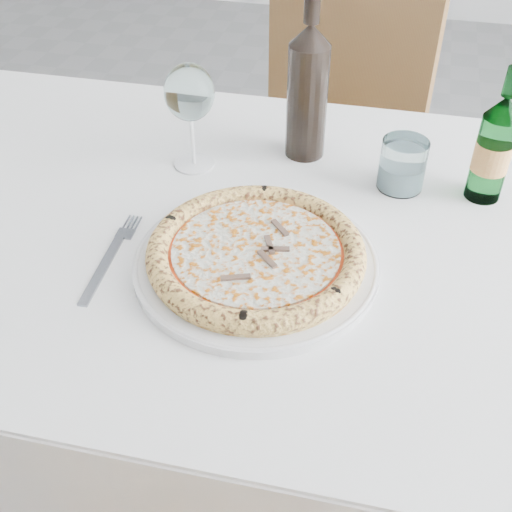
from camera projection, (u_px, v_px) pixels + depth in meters
The scene contains 10 objects.
floor at pixel (220, 415), 1.64m from camera, with size 5.00×6.00×0.02m, color slate.
dining_table at pixel (270, 268), 1.05m from camera, with size 1.48×0.89×0.76m.
chair_far at pixel (326, 125), 1.70m from camera, with size 0.57×0.57×0.93m.
plate at pixel (256, 262), 0.92m from camera, with size 0.35×0.35×0.02m.
pizza at pixel (256, 253), 0.90m from camera, with size 0.31×0.31×0.03m.
fork at pixel (110, 258), 0.93m from camera, with size 0.03×0.21×0.00m.
wine_glass at pixel (189, 95), 1.05m from camera, with size 0.08×0.08×0.19m.
tumbler at pixel (402, 168), 1.06m from camera, with size 0.08×0.08×0.09m.
beer_bottle at pixel (494, 149), 1.00m from camera, with size 0.06×0.06×0.22m.
wine_bottle at pixel (308, 90), 1.08m from camera, with size 0.07×0.07×0.29m.
Camera 1 is at (0.32, -0.95, 1.36)m, focal length 45.00 mm.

